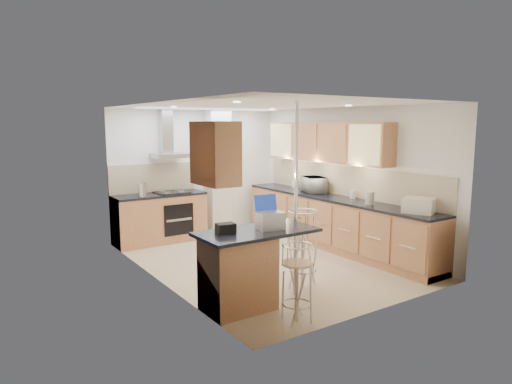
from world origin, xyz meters
TOP-DOWN VIEW (x-y plane):
  - ground at (0.00, 0.00)m, footprint 4.80×4.80m
  - room_shell at (0.32, 0.38)m, footprint 3.64×4.84m
  - right_counter at (1.50, 0.00)m, footprint 0.63×4.40m
  - back_counter at (-0.95, 2.10)m, footprint 1.70×0.63m
  - peninsula at (-1.12, -1.45)m, footprint 1.47×0.72m
  - microwave at (1.57, 0.62)m, footprint 0.52×0.62m
  - laptop at (-0.96, -1.49)m, footprint 0.34×0.28m
  - bag at (-1.51, -1.37)m, footprint 0.24×0.18m
  - bar_stool_near at (-1.02, -2.10)m, footprint 0.44×0.44m
  - bar_stool_end at (-0.26, -1.27)m, footprint 0.60×0.60m
  - jar_a at (1.68, 0.61)m, footprint 0.15×0.15m
  - jar_b at (1.69, 1.36)m, footprint 0.13×0.13m
  - jar_c at (1.46, -0.88)m, footprint 0.19×0.19m
  - jar_d at (1.68, -0.29)m, footprint 0.12×0.12m
  - bread_bin at (1.51, -1.77)m, footprint 0.48×0.52m
  - kettle at (-1.33, 1.93)m, footprint 0.16×0.16m

SIDE VIEW (x-z plane):
  - ground at x=0.00m, z-range 0.00..0.00m
  - bar_stool_near at x=-1.02m, z-range 0.00..0.90m
  - back_counter at x=-0.95m, z-range 0.00..0.92m
  - right_counter at x=1.50m, z-range 0.00..0.92m
  - peninsula at x=-1.12m, z-range 0.01..0.95m
  - bar_stool_end at x=-0.26m, z-range 0.00..1.07m
  - jar_b at x=1.69m, z-range 0.92..1.05m
  - jar_d at x=1.68m, z-range 0.92..1.06m
  - bag at x=-1.51m, z-range 0.94..1.06m
  - jar_a at x=1.68m, z-range 0.92..1.11m
  - jar_c at x=1.46m, z-range 0.92..1.13m
  - bread_bin at x=1.51m, z-range 0.92..1.14m
  - kettle at x=-1.33m, z-range 0.92..1.17m
  - laptop at x=-0.96m, z-range 0.94..1.15m
  - microwave at x=1.57m, z-range 0.92..1.22m
  - room_shell at x=0.32m, z-range 0.29..2.80m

